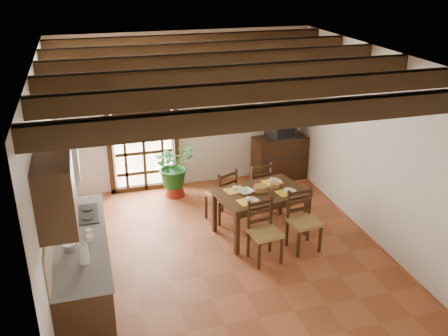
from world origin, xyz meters
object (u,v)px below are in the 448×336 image
object	(u,v)px
kitchen_counter	(83,270)
chair_far_right	(256,195)
chair_far_left	(221,203)
potted_plant	(174,166)
chair_near_right	(303,231)
sideboard	(279,158)
crt_tv	(281,128)
dining_table	(260,197)
pendant_lamp	(261,100)
chair_near_left	(264,243)

from	to	relation	value
kitchen_counter	chair_far_right	world-z (taller)	kitchen_counter
chair_far_left	potted_plant	size ratio (longest dim) A/B	0.42
chair_near_right	chair_far_right	xyz separation A→B (m)	(-0.26, 1.31, -0.00)
kitchen_counter	chair_far_right	size ratio (longest dim) A/B	2.53
kitchen_counter	sideboard	bearing A→B (deg)	37.60
chair_far_right	crt_tv	bearing A→B (deg)	-139.35
chair_far_right	sideboard	bearing A→B (deg)	-139.21
sideboard	dining_table	bearing A→B (deg)	-123.95
chair_far_right	crt_tv	world-z (taller)	crt_tv
pendant_lamp	chair_far_right	bearing A→B (deg)	72.62
potted_plant	crt_tv	bearing A→B (deg)	4.99
dining_table	pendant_lamp	xyz separation A→B (m)	(0.00, 0.10, 1.46)
chair_far_right	chair_near_right	bearing A→B (deg)	89.20
chair_near_left	chair_far_right	size ratio (longest dim) A/B	0.99
sideboard	pendant_lamp	xyz separation A→B (m)	(-1.05, -1.73, 1.66)
chair_near_right	pendant_lamp	bearing A→B (deg)	116.85
chair_near_right	chair_far_left	world-z (taller)	chair_near_right
chair_far_left	pendant_lamp	distance (m)	1.92
chair_near_left	chair_far_left	distance (m)	1.33
chair_near_right	chair_far_left	xyz separation A→B (m)	(-0.89, 1.18, -0.00)
pendant_lamp	kitchen_counter	bearing A→B (deg)	-157.41
chair_near_left	sideboard	world-z (taller)	chair_near_left
pendant_lamp	dining_table	bearing A→B (deg)	-90.00
chair_near_left	potted_plant	world-z (taller)	potted_plant
kitchen_counter	potted_plant	distance (m)	3.10
chair_near_left	crt_tv	xyz separation A→B (m)	(1.24, 2.54, 0.75)
dining_table	kitchen_counter	bearing A→B (deg)	-170.32
kitchen_counter	pendant_lamp	world-z (taller)	pendant_lamp
potted_plant	pendant_lamp	bearing A→B (deg)	-56.99
crt_tv	chair_near_right	bearing A→B (deg)	-113.28
chair_near_right	chair_far_left	distance (m)	1.48
kitchen_counter	dining_table	distance (m)	2.81
chair_far_left	chair_near_right	bearing A→B (deg)	101.66
potted_plant	kitchen_counter	bearing A→B (deg)	-121.46
potted_plant	chair_far_right	bearing A→B (deg)	-37.89
sideboard	chair_near_left	bearing A→B (deg)	-120.15
chair_far_right	crt_tv	distance (m)	1.59
sideboard	chair_far_right	bearing A→B (deg)	-131.60
chair_near_left	potted_plant	bearing A→B (deg)	101.14
kitchen_counter	dining_table	size ratio (longest dim) A/B	1.56
chair_far_left	sideboard	size ratio (longest dim) A/B	0.90
chair_near_left	chair_near_right	world-z (taller)	chair_near_right
kitchen_counter	pendant_lamp	xyz separation A→B (m)	(2.62, 1.09, 1.60)
chair_near_left	chair_far_right	world-z (taller)	chair_far_right
chair_near_right	sideboard	size ratio (longest dim) A/B	0.91
dining_table	chair_far_right	xyz separation A→B (m)	(0.19, 0.72, -0.34)
chair_near_left	sideboard	bearing A→B (deg)	56.24
sideboard	potted_plant	world-z (taller)	potted_plant
chair_far_left	kitchen_counter	bearing A→B (deg)	10.66
kitchen_counter	crt_tv	bearing A→B (deg)	37.55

